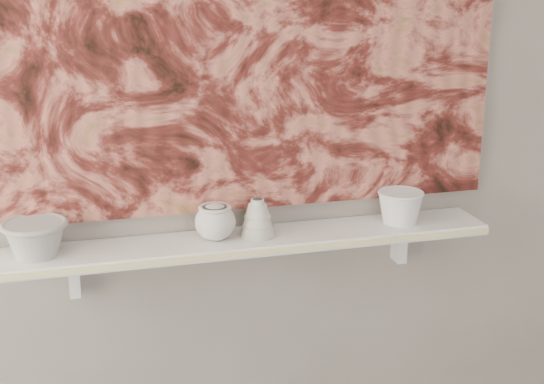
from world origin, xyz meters
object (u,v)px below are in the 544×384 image
object	(u,v)px
cup_cream	(215,222)
painting	(241,14)
bowl_white	(400,207)
shelf	(250,241)
bowl_grey	(35,238)
bell_vessel	(258,217)

from	to	relation	value
cup_cream	painting	bearing A→B (deg)	38.91
cup_cream	bowl_white	distance (m)	0.56
painting	bowl_white	size ratio (longest dim) A/B	10.99
bowl_white	painting	bearing A→B (deg)	170.00
shelf	bowl_grey	xyz separation A→B (m)	(-0.58, 0.00, 0.07)
shelf	bowl_white	world-z (taller)	bowl_white
painting	bowl_white	world-z (taller)	painting
shelf	bowl_grey	bearing A→B (deg)	180.00
bell_vessel	bowl_white	xyz separation A→B (m)	(0.44, 0.00, -0.01)
cup_cream	bowl_white	size ratio (longest dim) A/B	0.83
bowl_grey	bowl_white	world-z (taller)	same
painting	bowl_grey	size ratio (longest dim) A/B	8.67
bell_vessel	cup_cream	bearing A→B (deg)	180.00
shelf	painting	distance (m)	0.63
shelf	bowl_grey	distance (m)	0.58
painting	cup_cream	world-z (taller)	painting
shelf	cup_cream	world-z (taller)	cup_cream
painting	bowl_white	bearing A→B (deg)	-10.00
shelf	bowl_white	bearing A→B (deg)	0.00
bell_vessel	bowl_white	distance (m)	0.44
bell_vessel	painting	bearing A→B (deg)	104.86
bowl_white	shelf	bearing A→B (deg)	180.00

